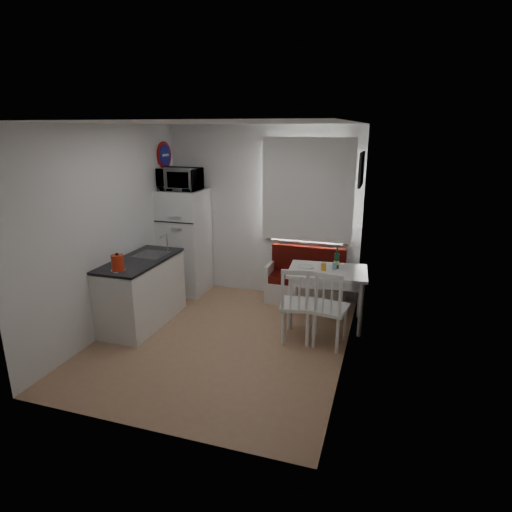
% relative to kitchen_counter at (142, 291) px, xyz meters
% --- Properties ---
extents(floor, '(3.00, 3.50, 0.02)m').
position_rel_kitchen_counter_xyz_m(floor, '(1.20, -0.16, -0.46)').
color(floor, '#AA7B5A').
rests_on(floor, ground).
extents(ceiling, '(3.00, 3.50, 0.02)m').
position_rel_kitchen_counter_xyz_m(ceiling, '(1.20, -0.16, 2.14)').
color(ceiling, white).
rests_on(ceiling, wall_back).
extents(wall_back, '(3.00, 0.02, 2.60)m').
position_rel_kitchen_counter_xyz_m(wall_back, '(1.20, 1.59, 0.84)').
color(wall_back, white).
rests_on(wall_back, floor).
extents(wall_front, '(3.00, 0.02, 2.60)m').
position_rel_kitchen_counter_xyz_m(wall_front, '(1.20, -1.91, 0.84)').
color(wall_front, white).
rests_on(wall_front, floor).
extents(wall_left, '(0.02, 3.50, 2.60)m').
position_rel_kitchen_counter_xyz_m(wall_left, '(-0.30, -0.16, 0.84)').
color(wall_left, white).
rests_on(wall_left, floor).
extents(wall_right, '(0.02, 3.50, 2.60)m').
position_rel_kitchen_counter_xyz_m(wall_right, '(2.70, -0.16, 0.84)').
color(wall_right, white).
rests_on(wall_right, floor).
extents(window, '(1.22, 0.06, 1.47)m').
position_rel_kitchen_counter_xyz_m(window, '(1.90, 1.56, 1.17)').
color(window, white).
rests_on(window, wall_back).
extents(curtain, '(1.35, 0.02, 1.50)m').
position_rel_kitchen_counter_xyz_m(curtain, '(1.90, 1.49, 1.22)').
color(curtain, white).
rests_on(curtain, wall_back).
extents(kitchen_counter, '(0.62, 1.32, 1.16)m').
position_rel_kitchen_counter_xyz_m(kitchen_counter, '(0.00, 0.00, 0.00)').
color(kitchen_counter, white).
rests_on(kitchen_counter, floor).
extents(wall_sign, '(0.03, 0.40, 0.40)m').
position_rel_kitchen_counter_xyz_m(wall_sign, '(-0.27, 1.29, 1.69)').
color(wall_sign, navy).
rests_on(wall_sign, wall_left).
extents(picture_frame, '(0.04, 0.52, 0.42)m').
position_rel_kitchen_counter_xyz_m(picture_frame, '(2.67, 0.94, 1.59)').
color(picture_frame, black).
rests_on(picture_frame, wall_right).
extents(bench, '(1.17, 0.45, 0.84)m').
position_rel_kitchen_counter_xyz_m(bench, '(1.95, 1.35, -0.18)').
color(bench, white).
rests_on(bench, floor).
extents(dining_table, '(1.07, 0.80, 0.76)m').
position_rel_kitchen_counter_xyz_m(dining_table, '(2.35, 0.72, 0.22)').
color(dining_table, white).
rests_on(dining_table, floor).
extents(chair_left, '(0.53, 0.51, 0.52)m').
position_rel_kitchen_counter_xyz_m(chair_left, '(2.10, 0.05, 0.15)').
color(chair_left, white).
rests_on(chair_left, floor).
extents(chair_right, '(0.52, 0.50, 0.52)m').
position_rel_kitchen_counter_xyz_m(chair_right, '(2.45, 0.05, 0.15)').
color(chair_right, white).
rests_on(chair_right, floor).
extents(fridge, '(0.66, 0.66, 1.64)m').
position_rel_kitchen_counter_xyz_m(fridge, '(0.02, 1.24, 0.37)').
color(fridge, white).
rests_on(fridge, floor).
extents(microwave, '(0.60, 0.41, 0.33)m').
position_rel_kitchen_counter_xyz_m(microwave, '(0.02, 1.19, 1.35)').
color(microwave, white).
rests_on(microwave, fridge).
extents(kettle, '(0.17, 0.17, 0.23)m').
position_rel_kitchen_counter_xyz_m(kettle, '(0.05, -0.54, 0.56)').
color(kettle, red).
rests_on(kettle, kitchen_counter).
extents(wine_bottle, '(0.07, 0.07, 0.29)m').
position_rel_kitchen_counter_xyz_m(wine_bottle, '(2.45, 0.82, 0.45)').
color(wine_bottle, '#123A21').
rests_on(wine_bottle, dining_table).
extents(drinking_glass_orange, '(0.06, 0.06, 0.10)m').
position_rel_kitchen_counter_xyz_m(drinking_glass_orange, '(2.30, 0.67, 0.36)').
color(drinking_glass_orange, gold).
rests_on(drinking_glass_orange, dining_table).
extents(drinking_glass_blue, '(0.06, 0.06, 0.09)m').
position_rel_kitchen_counter_xyz_m(drinking_glass_blue, '(2.43, 0.77, 0.35)').
color(drinking_glass_blue, '#6C9DB8').
rests_on(drinking_glass_blue, dining_table).
extents(plate, '(0.22, 0.22, 0.02)m').
position_rel_kitchen_counter_xyz_m(plate, '(2.05, 0.74, 0.31)').
color(plate, white).
rests_on(plate, dining_table).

